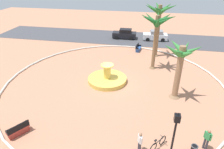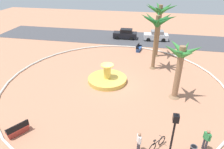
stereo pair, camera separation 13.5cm
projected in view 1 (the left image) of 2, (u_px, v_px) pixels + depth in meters
name	position (u px, v px, depth m)	size (l,w,h in m)	color
ground_plane	(114.00, 83.00, 21.41)	(80.00, 80.00, 0.00)	tan
plaza_curb	(114.00, 83.00, 21.36)	(22.87, 22.87, 0.20)	silver
street_asphalt	(130.00, 38.00, 35.13)	(48.00, 8.00, 0.03)	#424247
fountain	(107.00, 79.00, 21.65)	(4.17, 4.17, 2.00)	gold
palm_tree_near_fountain	(157.00, 26.00, 22.21)	(4.05, 3.97, 6.64)	brown
palm_tree_by_curb	(180.00, 62.00, 17.43)	(3.34, 3.25, 5.40)	#8E6B4C
palm_tree_mid_plaza	(159.00, 17.00, 25.62)	(4.14, 4.20, 7.13)	brown
bench_east	(18.00, 131.00, 14.71)	(1.29, 1.61, 1.00)	#B73D33
bench_west	(138.00, 49.00, 29.62)	(0.78, 1.66, 1.00)	#335BA8
lamppost	(174.00, 137.00, 11.31)	(0.32, 0.32, 4.21)	black
bicycle_by_lamppost	(158.00, 144.00, 13.57)	(1.12, 1.38, 0.94)	black
person_cyclist_helmet	(140.00, 141.00, 13.05)	(0.32, 0.49, 1.64)	#33333D
person_cyclist_photo	(207.00, 138.00, 13.23)	(0.41, 0.39, 1.69)	#33333D
parked_car_leftmost	(125.00, 34.00, 34.65)	(4.04, 1.99, 1.67)	black
parked_car_second	(155.00, 36.00, 33.83)	(4.12, 2.16, 1.67)	silver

